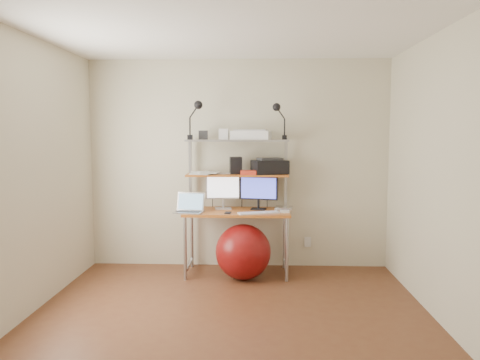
% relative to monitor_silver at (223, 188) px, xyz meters
% --- Properties ---
extents(room, '(3.60, 3.60, 3.60)m').
position_rel_monitor_silver_xyz_m(room, '(0.17, -1.56, 0.27)').
color(room, brown).
rests_on(room, ground).
extents(computer_desk, '(1.20, 0.60, 1.57)m').
position_rel_monitor_silver_xyz_m(computer_desk, '(0.17, -0.06, -0.03)').
color(computer_desk, '#C77726').
rests_on(computer_desk, ground).
extents(desktop, '(1.20, 0.60, 0.00)m').
position_rel_monitor_silver_xyz_m(desktop, '(0.17, -0.12, -0.24)').
color(desktop, '#C77726').
rests_on(desktop, computer_desk).
extents(mid_shelf, '(1.18, 0.34, 0.00)m').
position_rel_monitor_silver_xyz_m(mid_shelf, '(0.17, 0.01, 0.17)').
color(mid_shelf, '#C77726').
rests_on(mid_shelf, computer_desk).
extents(top_shelf, '(1.18, 0.34, 0.00)m').
position_rel_monitor_silver_xyz_m(top_shelf, '(0.17, 0.01, 0.57)').
color(top_shelf, '#A2A2A6').
rests_on(top_shelf, computer_desk).
extents(floor, '(3.60, 3.60, 0.00)m').
position_rel_monitor_silver_xyz_m(floor, '(0.17, -1.56, -0.98)').
color(floor, brown).
rests_on(floor, ground).
extents(wall_outlet, '(0.08, 0.01, 0.12)m').
position_rel_monitor_silver_xyz_m(wall_outlet, '(1.02, 0.23, -0.68)').
color(wall_outlet, silver).
rests_on(wall_outlet, room).
extents(monitor_silver, '(0.41, 0.17, 0.46)m').
position_rel_monitor_silver_xyz_m(monitor_silver, '(0.00, 0.00, 0.00)').
color(monitor_silver, '#B7B6BB').
rests_on(monitor_silver, desktop).
extents(monitor_black, '(0.45, 0.16, 0.46)m').
position_rel_monitor_silver_xyz_m(monitor_black, '(0.41, -0.03, -0.01)').
color(monitor_black, black).
rests_on(monitor_black, desktop).
extents(laptop, '(0.35, 0.30, 0.28)m').
position_rel_monitor_silver_xyz_m(laptop, '(-0.36, -0.24, -0.20)').
color(laptop, silver).
rests_on(laptop, desktop).
extents(keyboard, '(0.48, 0.27, 0.01)m').
position_rel_monitor_silver_xyz_m(keyboard, '(0.42, -0.29, -0.24)').
color(keyboard, silver).
rests_on(keyboard, desktop).
extents(mouse, '(0.10, 0.07, 0.03)m').
position_rel_monitor_silver_xyz_m(mouse, '(0.71, -0.23, -0.23)').
color(mouse, silver).
rests_on(mouse, desktop).
extents(mac_mini, '(0.22, 0.22, 0.04)m').
position_rel_monitor_silver_xyz_m(mac_mini, '(0.71, -0.04, -0.22)').
color(mac_mini, silver).
rests_on(mac_mini, desktop).
extents(phone, '(0.07, 0.12, 0.01)m').
position_rel_monitor_silver_xyz_m(phone, '(0.07, -0.29, -0.24)').
color(phone, black).
rests_on(phone, desktop).
extents(printer, '(0.45, 0.38, 0.19)m').
position_rel_monitor_silver_xyz_m(printer, '(0.54, 0.03, 0.26)').
color(printer, black).
rests_on(printer, mid_shelf).
extents(nas_cube, '(0.15, 0.15, 0.20)m').
position_rel_monitor_silver_xyz_m(nas_cube, '(0.15, 0.04, 0.27)').
color(nas_cube, black).
rests_on(nas_cube, mid_shelf).
extents(red_box, '(0.18, 0.12, 0.05)m').
position_rel_monitor_silver_xyz_m(red_box, '(0.30, -0.09, 0.19)').
color(red_box, red).
rests_on(red_box, mid_shelf).
extents(scanner, '(0.48, 0.36, 0.12)m').
position_rel_monitor_silver_xyz_m(scanner, '(0.33, 0.04, 0.62)').
color(scanner, silver).
rests_on(scanner, top_shelf).
extents(box_white, '(0.11, 0.09, 0.12)m').
position_rel_monitor_silver_xyz_m(box_white, '(0.01, -0.00, 0.63)').
color(box_white, silver).
rests_on(box_white, top_shelf).
extents(box_grey, '(0.11, 0.11, 0.10)m').
position_rel_monitor_silver_xyz_m(box_grey, '(-0.24, 0.06, 0.62)').
color(box_grey, '#2D2D30').
rests_on(box_grey, top_shelf).
extents(clip_lamp_left, '(0.18, 0.10, 0.44)m').
position_rel_monitor_silver_xyz_m(clip_lamp_left, '(-0.30, -0.07, 0.89)').
color(clip_lamp_left, black).
rests_on(clip_lamp_left, top_shelf).
extents(clip_lamp_right, '(0.16, 0.09, 0.41)m').
position_rel_monitor_silver_xyz_m(clip_lamp_right, '(0.63, -0.05, 0.87)').
color(clip_lamp_right, black).
rests_on(clip_lamp_right, top_shelf).
extents(exercise_ball, '(0.62, 0.62, 0.62)m').
position_rel_monitor_silver_xyz_m(exercise_ball, '(0.24, -0.31, -0.67)').
color(exercise_ball, maroon).
rests_on(exercise_ball, floor).
extents(paper_stack, '(0.37, 0.41, 0.02)m').
position_rel_monitor_silver_xyz_m(paper_stack, '(-0.23, 0.01, 0.18)').
color(paper_stack, white).
rests_on(paper_stack, mid_shelf).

